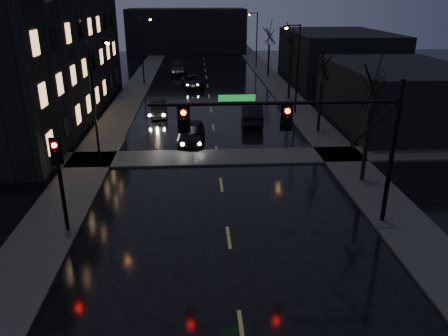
{
  "coord_description": "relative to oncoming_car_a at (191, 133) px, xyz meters",
  "views": [
    {
      "loc": [
        -1.29,
        -9.38,
        10.35
      ],
      "look_at": [
        -0.18,
        8.59,
        3.2
      ],
      "focal_mm": 35.0,
      "sensor_mm": 36.0,
      "label": 1
    }
  ],
  "objects": [
    {
      "name": "sidewalk_left",
      "position": [
        -6.7,
        13.11,
        -0.73
      ],
      "size": [
        3.0,
        140.0,
        0.12
      ],
      "primitive_type": "cube",
      "color": "#2D2D2B",
      "rests_on": "ground"
    },
    {
      "name": "sidewalk_right",
      "position": [
        10.3,
        13.11,
        -0.73
      ],
      "size": [
        3.0,
        140.0,
        0.12
      ],
      "primitive_type": "cube",
      "color": "#2D2D2B",
      "rests_on": "ground"
    },
    {
      "name": "sidewalk_cross",
      "position": [
        1.8,
        -3.39,
        -0.73
      ],
      "size": [
        40.0,
        3.0,
        0.12
      ],
      "primitive_type": "cube",
      "color": "#2D2D2B",
      "rests_on": "ground"
    },
    {
      "name": "apartment_block",
      "position": [
        -14.7,
        8.11,
        5.21
      ],
      "size": [
        12.0,
        30.0,
        12.0
      ],
      "primitive_type": "cube",
      "color": "black",
      "rests_on": "ground"
    },
    {
      "name": "commercial_right_near",
      "position": [
        17.3,
        4.11,
        1.71
      ],
      "size": [
        10.0,
        14.0,
        5.0
      ],
      "primitive_type": "cube",
      "color": "black",
      "rests_on": "ground"
    },
    {
      "name": "commercial_right_far",
      "position": [
        18.8,
        26.11,
        2.21
      ],
      "size": [
        12.0,
        18.0,
        6.0
      ],
      "primitive_type": "cube",
      "color": "black",
      "rests_on": "ground"
    },
    {
      "name": "far_block",
      "position": [
        -1.2,
        56.11,
        3.21
      ],
      "size": [
        22.0,
        10.0,
        8.0
      ],
      "primitive_type": "cube",
      "color": "black",
      "rests_on": "ground"
    },
    {
      "name": "signal_mast",
      "position": [
        5.65,
        -12.89,
        4.07
      ],
      "size": [
        11.11,
        0.41,
        7.0
      ],
      "color": "black",
      "rests_on": "ground"
    },
    {
      "name": "signal_pole_left",
      "position": [
        -5.7,
        -12.89,
        2.22
      ],
      "size": [
        0.35,
        0.41,
        4.53
      ],
      "color": "black",
      "rests_on": "ground"
    },
    {
      "name": "tree_near",
      "position": [
        10.2,
        -7.89,
        5.42
      ],
      "size": [
        3.52,
        3.52,
        8.08
      ],
      "color": "black",
      "rests_on": "ground"
    },
    {
      "name": "tree_mid_a",
      "position": [
        10.2,
        2.11,
        5.03
      ],
      "size": [
        3.3,
        3.3,
        7.58
      ],
      "color": "black",
      "rests_on": "ground"
    },
    {
      "name": "tree_mid_b",
      "position": [
        10.2,
        14.11,
        5.81
      ],
      "size": [
        3.74,
        3.74,
        8.59
      ],
      "color": "black",
      "rests_on": "ground"
    },
    {
      "name": "tree_far",
      "position": [
        10.2,
        28.11,
        5.27
      ],
      "size": [
        3.43,
        3.43,
        7.88
      ],
      "color": "black",
      "rests_on": "ground"
    },
    {
      "name": "streetlight_l_near",
      "position": [
        -5.78,
        -3.89,
        3.98
      ],
      "size": [
        1.53,
        0.28,
        8.0
      ],
      "color": "black",
      "rests_on": "ground"
    },
    {
      "name": "streetlight_l_far",
      "position": [
        -5.78,
        23.11,
        3.98
      ],
      "size": [
        1.53,
        0.28,
        8.0
      ],
      "color": "black",
      "rests_on": "ground"
    },
    {
      "name": "streetlight_r_mid",
      "position": [
        9.38,
        8.11,
        3.98
      ],
      "size": [
        1.53,
        0.28,
        8.0
      ],
      "color": "black",
      "rests_on": "ground"
    },
    {
      "name": "streetlight_r_far",
      "position": [
        9.38,
        36.11,
        3.98
      ],
      "size": [
        1.53,
        0.28,
        8.0
      ],
      "color": "black",
      "rests_on": "ground"
    },
    {
      "name": "oncoming_car_a",
      "position": [
        0.0,
        0.0,
        0.0
      ],
      "size": [
        2.21,
        4.79,
        1.59
      ],
      "primitive_type": "imported",
      "rotation": [
        0.0,
        0.0,
        -0.07
      ],
      "color": "black",
      "rests_on": "ground"
    },
    {
      "name": "oncoming_car_b",
      "position": [
        -3.06,
        8.08,
        -0.11
      ],
      "size": [
        1.92,
        4.31,
        1.38
      ],
      "primitive_type": "imported",
      "rotation": [
        0.0,
        0.0,
        0.11
      ],
      "color": "black",
      "rests_on": "ground"
    },
    {
      "name": "oncoming_car_c",
      "position": [
        -0.0,
        21.4,
        -0.09
      ],
      "size": [
        2.96,
        5.33,
        1.41
      ],
      "primitive_type": "imported",
      "rotation": [
        0.0,
        0.0,
        0.13
      ],
      "color": "black",
      "rests_on": "ground"
    },
    {
      "name": "oncoming_car_d",
      "position": [
        -2.09,
        31.47,
        0.03
      ],
      "size": [
        2.45,
        5.72,
        1.64
      ],
      "primitive_type": "imported",
      "rotation": [
        0.0,
        0.0,
        0.03
      ],
      "color": "black",
      "rests_on": "ground"
    },
    {
      "name": "lead_car",
      "position": [
        5.17,
        5.16,
        0.03
      ],
      "size": [
        2.1,
        5.1,
        1.64
      ],
      "primitive_type": "imported",
      "rotation": [
        0.0,
        0.0,
        3.07
      ],
      "color": "black",
      "rests_on": "ground"
    }
  ]
}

